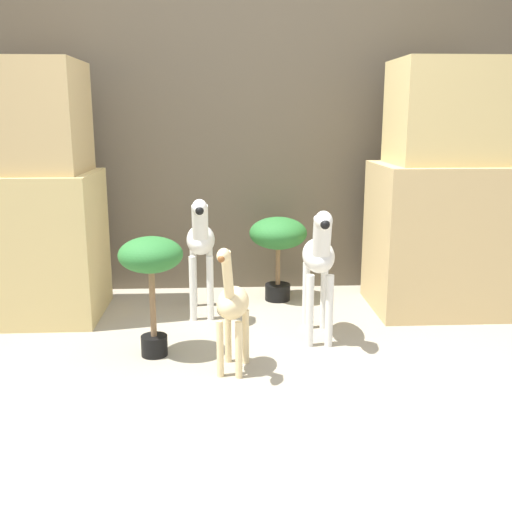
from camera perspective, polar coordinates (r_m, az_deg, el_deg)
The scene contains 9 objects.
ground_plane at distance 2.76m, azimuth -0.96°, elevation -12.56°, with size 14.00×14.00×0.00m, color #9E937F.
wall_back at distance 4.16m, azimuth -1.92°, elevation 11.88°, with size 6.40×0.08×2.20m.
rock_pillar_left at distance 3.80m, azimuth -21.06°, elevation 4.89°, with size 0.83×0.66×1.51m.
rock_pillar_right at distance 3.86m, azimuth 17.40°, elevation 5.00°, with size 0.83×0.66×1.52m.
zebra_right at distance 3.20m, azimuth 6.02°, elevation -0.24°, with size 0.20×0.52×0.74m.
zebra_left at distance 3.61m, azimuth -5.29°, elevation 1.32°, with size 0.18×0.51×0.74m.
giraffe_figurine at distance 2.82m, azimuth -2.29°, elevation -4.69°, with size 0.20×0.38×0.64m.
potted_palm_front at distance 3.01m, azimuth -9.97°, elevation -0.78°, with size 0.32×0.32×0.62m.
potted_palm_back at distance 3.90m, azimuth 2.12°, elevation 1.64°, with size 0.38×0.38×0.56m.
Camera 1 is at (-0.09, -2.48, 1.20)m, focal length 42.00 mm.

